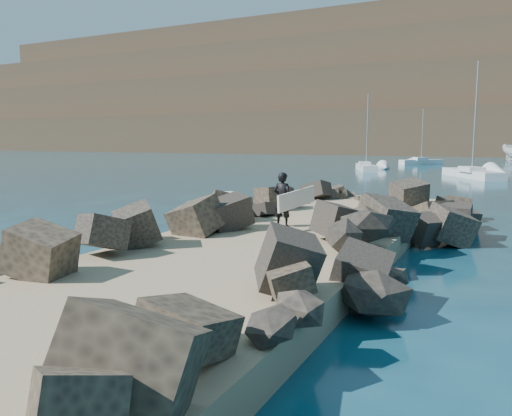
# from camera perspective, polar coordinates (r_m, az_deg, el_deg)

# --- Properties ---
(ground) EXTENTS (800.00, 800.00, 0.00)m
(ground) POSITION_cam_1_polar(r_m,az_deg,el_deg) (13.38, 1.93, -5.86)
(ground) COLOR #0F384C
(ground) RESTS_ON ground
(jetty) EXTENTS (6.00, 26.00, 0.60)m
(jetty) POSITION_cam_1_polar(r_m,az_deg,el_deg) (11.57, -2.24, -6.50)
(jetty) COLOR #8C7759
(jetty) RESTS_ON ground
(riprap_left) EXTENTS (2.60, 22.00, 1.00)m
(riprap_left) POSITION_cam_1_polar(r_m,az_deg,el_deg) (13.52, -12.05, -3.71)
(riprap_left) COLOR black
(riprap_left) RESTS_ON ground
(riprap_right) EXTENTS (2.60, 22.00, 1.00)m
(riprap_right) POSITION_cam_1_polar(r_m,az_deg,el_deg) (10.94, 12.57, -6.44)
(riprap_right) COLOR black
(riprap_right) RESTS_ON ground
(surfboard_resting) EXTENTS (1.23, 2.33, 0.08)m
(surfboard_resting) POSITION_cam_1_polar(r_m,az_deg,el_deg) (15.92, -4.02, 0.12)
(surfboard_resting) COLOR silver
(surfboard_resting) RESTS_ON riprap_left
(surfer_with_board) EXTENTS (0.95, 1.99, 1.62)m
(surfer_with_board) POSITION_cam_1_polar(r_m,az_deg,el_deg) (14.74, 3.29, 1.00)
(surfer_with_board) COLOR black
(surfer_with_board) RESTS_ON jetty
(sailboat_c) EXTENTS (5.49, 8.06, 9.76)m
(sailboat_c) POSITION_cam_1_polar(r_m,az_deg,el_deg) (45.99, 23.45, 3.63)
(sailboat_c) COLOR silver
(sailboat_c) RESTS_ON ground
(sailboat_b) EXTENTS (5.12, 5.12, 7.28)m
(sailboat_b) POSITION_cam_1_polar(r_m,az_deg,el_deg) (68.18, 18.35, 5.01)
(sailboat_b) COLOR silver
(sailboat_b) RESTS_ON ground
(sailboat_a) EXTENTS (3.78, 6.65, 7.99)m
(sailboat_a) POSITION_cam_1_polar(r_m,az_deg,el_deg) (53.11, 12.47, 4.56)
(sailboat_a) COLOR silver
(sailboat_a) RESTS_ON ground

